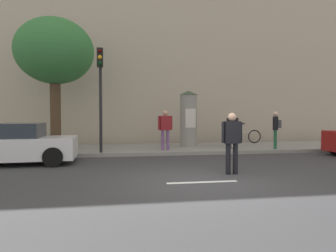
{
  "coord_description": "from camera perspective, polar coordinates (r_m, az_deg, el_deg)",
  "views": [
    {
      "loc": [
        -2.04,
        -7.25,
        1.67
      ],
      "look_at": [
        -0.54,
        2.0,
        1.34
      ],
      "focal_mm": 32.37,
      "sensor_mm": 36.0,
      "label": 1
    }
  ],
  "objects": [
    {
      "name": "ground_plane",
      "position": [
        7.71,
        6.46,
        -10.48
      ],
      "size": [
        80.0,
        80.0,
        0.0
      ],
      "primitive_type": "plane",
      "color": "#38383A"
    },
    {
      "name": "pedestrian_near_pole",
      "position": [
        8.74,
        11.95,
        -2.25
      ],
      "size": [
        0.61,
        0.25,
        1.74
      ],
      "color": "black",
      "rests_on": "ground_plane"
    },
    {
      "name": "sidewalk_curb",
      "position": [
        14.48,
        -1.04,
        -4.29
      ],
      "size": [
        36.0,
        4.0,
        0.15
      ],
      "primitive_type": "cube",
      "color": "gray",
      "rests_on": "ground_plane"
    },
    {
      "name": "traffic_light",
      "position": [
        12.58,
        -12.63,
        7.96
      ],
      "size": [
        0.24,
        0.45,
        4.2
      ],
      "color": "black",
      "rests_on": "sidewalk_curb"
    },
    {
      "name": "bicycle_leaning",
      "position": [
        17.0,
        14.31,
        -1.84
      ],
      "size": [
        1.77,
        0.2,
        1.09
      ],
      "color": "black",
      "rests_on": "sidewalk_curb"
    },
    {
      "name": "pedestrian_with_backpack",
      "position": [
        14.08,
        11.99,
        -0.22
      ],
      "size": [
        0.63,
        0.48,
        1.63
      ],
      "color": "#4C4C51",
      "rests_on": "sidewalk_curb"
    },
    {
      "name": "street_tree",
      "position": [
        14.74,
        -20.55,
        12.87
      ],
      "size": [
        3.42,
        3.42,
        5.83
      ],
      "color": "#4C3826",
      "rests_on": "sidewalk_curb"
    },
    {
      "name": "parked_car_silver",
      "position": [
        11.61,
        -27.51,
        -3.07
      ],
      "size": [
        4.21,
        2.05,
        1.4
      ],
      "color": "silver",
      "rests_on": "ground_plane"
    },
    {
      "name": "pedestrian_with_bag",
      "position": [
        14.56,
        19.65,
        -0.11
      ],
      "size": [
        0.5,
        0.52,
        1.69
      ],
      "color": "#1E5938",
      "rests_on": "sidewalk_curb"
    },
    {
      "name": "pedestrian_in_light_jacket",
      "position": [
        13.15,
        -0.52,
        -0.09
      ],
      "size": [
        0.65,
        0.34,
        1.73
      ],
      "color": "#724C84",
      "rests_on": "sidewalk_curb"
    },
    {
      "name": "lane_markings",
      "position": [
        7.71,
        6.46,
        -10.45
      ],
      "size": [
        25.8,
        0.16,
        0.01
      ],
      "color": "silver",
      "rests_on": "ground_plane"
    },
    {
      "name": "pedestrian_in_dark_shirt",
      "position": [
        15.08,
        12.0,
        -0.23
      ],
      "size": [
        0.46,
        0.47,
        1.61
      ],
      "color": "silver",
      "rests_on": "sidewalk_curb"
    },
    {
      "name": "building_backdrop",
      "position": [
        19.76,
        -3.17,
        13.65
      ],
      "size": [
        36.0,
        5.0,
        11.3
      ],
      "primitive_type": "cube",
      "color": "#B7A893",
      "rests_on": "ground_plane"
    },
    {
      "name": "poster_column",
      "position": [
        14.7,
        3.89,
        1.46
      ],
      "size": [
        0.89,
        0.89,
        2.71
      ],
      "color": "gray",
      "rests_on": "sidewalk_curb"
    }
  ]
}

